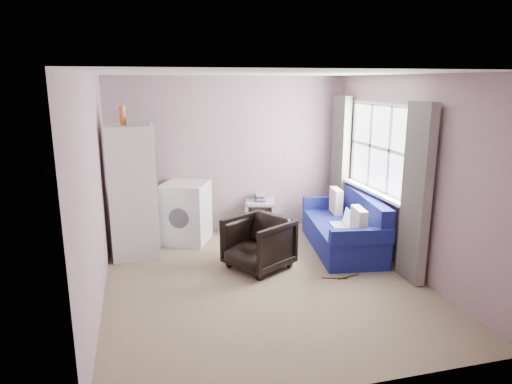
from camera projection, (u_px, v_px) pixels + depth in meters
The scene contains 8 objects.
room at pixel (266, 183), 5.35m from camera, with size 3.84×4.24×2.54m.
armchair at pixel (258, 241), 5.98m from camera, with size 0.73×0.69×0.75m, color black.
fridge at pixel (134, 191), 6.31m from camera, with size 0.67×0.65×2.10m.
washing_machine at pixel (186, 211), 6.97m from camera, with size 0.86×0.86×0.92m.
side_table at pixel (260, 213), 7.49m from camera, with size 0.58×0.58×0.64m.
sofa at pixel (346, 229), 6.69m from camera, with size 1.10×1.93×0.82m.
window_dressing at pixel (372, 176), 6.47m from camera, with size 0.17×2.62×2.18m.
floor_cables at pixel (342, 277), 5.75m from camera, with size 0.51×0.13×0.01m.
Camera 1 is at (-1.41, -5.02, 2.42)m, focal length 32.00 mm.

